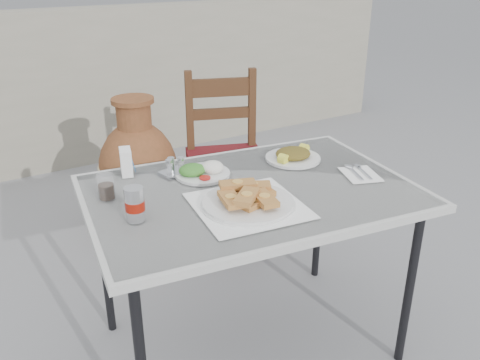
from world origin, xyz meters
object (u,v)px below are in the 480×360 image
salad_rice_plate (202,171)px  salad_chopped_plate (293,155)px  napkin_holder (126,162)px  soda_can (135,204)px  pide_plate (248,197)px  cola_glass (106,188)px  chair (226,156)px  terracotta_urn (139,170)px  condiment_caddy (174,168)px  cafe_table (251,201)px

salad_rice_plate → salad_chopped_plate: 0.42m
napkin_holder → salad_chopped_plate: bearing=-2.6°
salad_chopped_plate → soda_can: soda_can is taller
pide_plate → cola_glass: size_ratio=4.58×
salad_rice_plate → soda_can: bearing=-148.4°
chair → terracotta_urn: 0.55m
terracotta_urn → salad_chopped_plate: bearing=-73.2°
cola_glass → condiment_caddy: 0.31m
condiment_caddy → chair: chair is taller
condiment_caddy → chair: 0.90m
salad_chopped_plate → condiment_caddy: 0.52m
napkin_holder → soda_can: bearing=-89.9°
napkin_holder → chair: (0.75, 0.52, -0.30)m
cafe_table → salad_rice_plate: bearing=117.1°
salad_chopped_plate → condiment_caddy: bearing=167.0°
salad_rice_plate → napkin_holder: size_ratio=2.10×
cafe_table → condiment_caddy: (-0.20, 0.28, 0.08)m
salad_rice_plate → condiment_caddy: 0.12m
napkin_holder → chair: bearing=50.2°
salad_rice_plate → napkin_holder: 0.31m
salad_rice_plate → napkin_holder: bearing=146.3°
cafe_table → chair: size_ratio=1.36×
soda_can → cafe_table: bearing=1.8°
salad_rice_plate → salad_chopped_plate: size_ratio=0.93×
condiment_caddy → chair: size_ratio=0.12×
salad_rice_plate → terracotta_urn: size_ratio=0.27×
condiment_caddy → terracotta_urn: (0.18, 0.97, -0.39)m
condiment_caddy → terracotta_urn: condiment_caddy is taller
salad_rice_plate → terracotta_urn: 1.11m
chair → pide_plate: bearing=-95.5°
cafe_table → salad_rice_plate: salad_rice_plate is taller
chair → cafe_table: bearing=-93.8°
cafe_table → condiment_caddy: 0.35m
salad_rice_plate → napkin_holder: (-0.25, 0.17, 0.03)m
pide_plate → salad_chopped_plate: size_ratio=1.73×
salad_rice_plate → cola_glass: bearing=-178.8°
chair → soda_can: bearing=-113.4°
salad_rice_plate → cafe_table: bearing=-62.9°
cola_glass → pide_plate: bearing=-38.0°
salad_rice_plate → condiment_caddy: condiment_caddy is taller
soda_can → salad_rice_plate: bearing=31.6°
salad_chopped_plate → terracotta_urn: (-0.33, 1.08, -0.39)m
salad_rice_plate → soda_can: (-0.36, -0.22, 0.04)m
cafe_table → chair: bearing=66.5°
pide_plate → salad_chopped_plate: bearing=34.8°
pide_plate → chair: (0.48, 1.02, -0.28)m
soda_can → napkin_holder: bearing=74.8°
salad_rice_plate → terracotta_urn: terracotta_urn is taller
cafe_table → salad_chopped_plate: salad_chopped_plate is taller
salad_rice_plate → pide_plate: bearing=-87.2°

